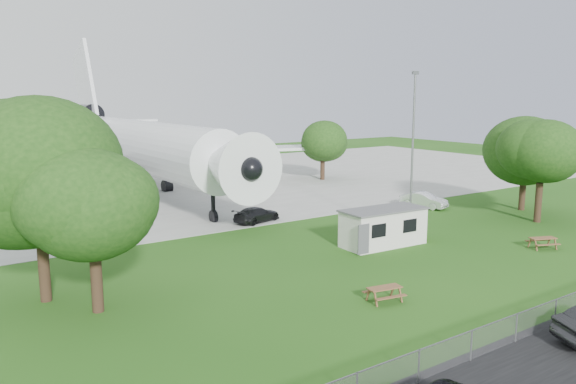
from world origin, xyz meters
TOP-DOWN VIEW (x-y plane):
  - ground at (0.00, 0.00)m, footprint 160.00×160.00m
  - concrete_apron at (0.00, 38.00)m, footprint 120.00×46.00m
  - airliner at (-2.00, 35.86)m, footprint 46.36×47.73m
  - site_cabin at (4.46, 5.18)m, footprint 6.82×3.02m
  - picnic_west at (-3.20, -2.80)m, footprint 2.04×1.80m
  - picnic_east at (12.89, -1.69)m, footprint 2.25×2.09m
  - fence at (0.00, -9.50)m, footprint 58.00×0.04m
  - lamp_mast at (8.20, 6.20)m, footprint 0.16×0.16m
  - tree_west_big at (-17.42, 7.11)m, footprint 8.89×8.89m
  - tree_west_small at (-15.65, 4.14)m, footprint 6.57×6.57m
  - tree_east_front at (20.16, 3.20)m, footprint 6.75×6.75m
  - tree_east_back at (23.62, 6.88)m, footprint 7.68×7.68m
  - tree_far_apron at (20.00, 31.88)m, footprint 5.76×5.76m
  - car_ne_sedan at (16.92, 12.65)m, footprint 2.69×4.63m
  - car_apron_van at (0.90, 16.35)m, footprint 4.73×2.91m

SIDE VIEW (x-z plane):
  - ground at x=0.00m, z-range 0.00..0.00m
  - picnic_west at x=-3.20m, z-range -0.38..0.38m
  - picnic_east at x=12.89m, z-range -0.38..0.38m
  - fence at x=0.00m, z-range -0.65..0.65m
  - concrete_apron at x=0.00m, z-range 0.00..0.03m
  - car_apron_van at x=0.90m, z-range 0.00..1.28m
  - car_ne_sedan at x=16.92m, z-range 0.00..1.44m
  - site_cabin at x=4.46m, z-range 0.00..2.62m
  - tree_far_apron at x=20.00m, z-range 0.76..8.07m
  - airliner at x=-2.00m, z-range -3.57..14.11m
  - tree_west_small at x=-15.65m, z-range 1.02..9.66m
  - tree_east_back at x=23.62m, z-range 0.82..10.14m
  - tree_east_front at x=20.16m, z-range 1.13..10.16m
  - lamp_mast at x=8.20m, z-range 0.00..12.00m
  - tree_west_big at x=-17.42m, z-range 1.24..12.63m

